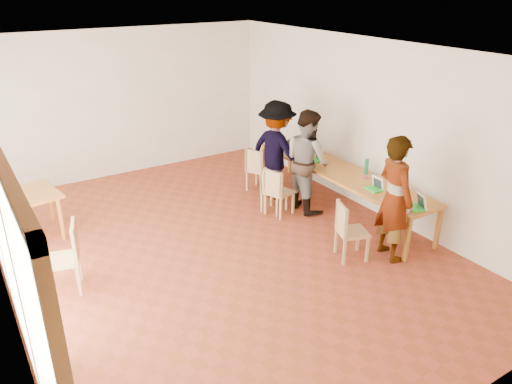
{
  "coord_description": "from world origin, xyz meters",
  "views": [
    {
      "loc": [
        -3.16,
        -6.06,
        3.92
      ],
      "look_at": [
        0.3,
        -0.57,
        1.1
      ],
      "focal_mm": 35.0,
      "sensor_mm": 36.0,
      "label": 1
    }
  ],
  "objects": [
    {
      "name": "laptop_near",
      "position": [
        2.44,
        -1.67,
        0.81
      ],
      "size": [
        0.31,
        0.33,
        0.22
      ],
      "rotation": [
        0.0,
        0.0,
        -0.39
      ],
      "color": "green",
      "rests_on": "communal_table"
    },
    {
      "name": "chair_near",
      "position": [
        1.45,
        -1.25,
        0.55
      ],
      "size": [
        0.54,
        0.54,
        0.48
      ],
      "rotation": [
        0.0,
        0.0,
        -0.37
      ],
      "color": "tan",
      "rests_on": "ground"
    },
    {
      "name": "green_bottle",
      "position": [
        2.76,
        -0.25,
        0.89
      ],
      "size": [
        0.07,
        0.07,
        0.28
      ],
      "primitive_type": "cylinder",
      "color": "#147337",
      "rests_on": "communal_table"
    },
    {
      "name": "laptop_mid",
      "position": [
        2.41,
        -0.83,
        0.81
      ],
      "size": [
        0.23,
        0.26,
        0.21
      ],
      "rotation": [
        0.0,
        0.0,
        -0.03
      ],
      "color": "green",
      "rests_on": "communal_table"
    },
    {
      "name": "communal_table",
      "position": [
        2.5,
        0.14,
        0.7
      ],
      "size": [
        0.8,
        4.0,
        0.75
      ],
      "color": "#C2792B",
      "rests_on": "ground"
    },
    {
      "name": "chair_mid",
      "position": [
        1.39,
        0.5,
        0.54
      ],
      "size": [
        0.51,
        0.51,
        0.47
      ],
      "rotation": [
        0.0,
        0.0,
        0.29
      ],
      "color": "tan",
      "rests_on": "ground"
    },
    {
      "name": "ground",
      "position": [
        0.0,
        0.0,
        0.0
      ],
      "size": [
        8.0,
        8.0,
        0.0
      ],
      "primitive_type": "plane",
      "color": "#933A23",
      "rests_on": "ground"
    },
    {
      "name": "wall_right",
      "position": [
        3.0,
        0.0,
        1.5
      ],
      "size": [
        0.1,
        8.0,
        3.0
      ],
      "primitive_type": "cube",
      "color": "silver",
      "rests_on": "ground"
    },
    {
      "name": "black_pouch",
      "position": [
        2.58,
        1.7,
        0.8
      ],
      "size": [
        0.16,
        0.26,
        0.09
      ],
      "primitive_type": "cube",
      "color": "black",
      "rests_on": "communal_table"
    },
    {
      "name": "chair_empty",
      "position": [
        1.7,
        1.62,
        0.54
      ],
      "size": [
        0.54,
        0.54,
        0.47
      ],
      "rotation": [
        0.0,
        0.0,
        0.43
      ],
      "color": "tan",
      "rests_on": "ground"
    },
    {
      "name": "wall_back",
      "position": [
        0.0,
        4.0,
        1.5
      ],
      "size": [
        6.0,
        0.1,
        3.0
      ],
      "primitive_type": "cube",
      "color": "silver",
      "rests_on": "ground"
    },
    {
      "name": "person_mid",
      "position": [
        2.03,
        0.49,
        0.92
      ],
      "size": [
        0.75,
        0.93,
        1.84
      ],
      "primitive_type": "imported",
      "rotation": [
        0.0,
        0.0,
        1.51
      ],
      "color": "gray",
      "rests_on": "ground"
    },
    {
      "name": "chair_spare",
      "position": [
        -2.21,
        0.09,
        0.6
      ],
      "size": [
        0.56,
        0.56,
        0.52
      ],
      "rotation": [
        0.0,
        0.0,
        2.87
      ],
      "color": "tan",
      "rests_on": "ground"
    },
    {
      "name": "person_far",
      "position": [
        1.86,
        1.18,
        0.94
      ],
      "size": [
        0.98,
        1.35,
        1.87
      ],
      "primitive_type": "imported",
      "rotation": [
        0.0,
        0.0,
        1.83
      ],
      "color": "gray",
      "rests_on": "ground"
    },
    {
      "name": "wall_front",
      "position": [
        0.0,
        -4.0,
        1.5
      ],
      "size": [
        6.0,
        0.1,
        3.0
      ],
      "primitive_type": "cube",
      "color": "silver",
      "rests_on": "ground"
    },
    {
      "name": "ceiling",
      "position": [
        0.0,
        0.0,
        3.02
      ],
      "size": [
        6.0,
        8.0,
        0.04
      ],
      "primitive_type": "cube",
      "color": "white",
      "rests_on": "wall_back"
    },
    {
      "name": "clear_glass",
      "position": [
        2.79,
        1.01,
        0.8
      ],
      "size": [
        0.07,
        0.07,
        0.09
      ],
      "primitive_type": "cylinder",
      "color": "silver",
      "rests_on": "communal_table"
    },
    {
      "name": "side_table",
      "position": [
        -2.4,
        1.99,
        0.67
      ],
      "size": [
        0.9,
        0.9,
        0.75
      ],
      "rotation": [
        0.0,
        0.0,
        0.16
      ],
      "color": "#C2792B",
      "rests_on": "ground"
    },
    {
      "name": "person_near",
      "position": [
        2.06,
        -1.56,
        0.95
      ],
      "size": [
        0.57,
        0.77,
        1.91
      ],
      "primitive_type": "imported",
      "rotation": [
        0.0,
        0.0,
        1.39
      ],
      "color": "gray",
      "rests_on": "ground"
    },
    {
      "name": "condiment_cup",
      "position": [
        2.43,
        0.58,
        0.78
      ],
      "size": [
        0.08,
        0.08,
        0.06
      ],
      "primitive_type": "cylinder",
      "color": "white",
      "rests_on": "communal_table"
    },
    {
      "name": "chair_far",
      "position": [
        1.39,
        0.63,
        0.49
      ],
      "size": [
        0.49,
        0.49,
        0.43
      ],
      "rotation": [
        0.0,
        0.0,
        0.41
      ],
      "color": "tan",
      "rests_on": "ground"
    },
    {
      "name": "pink_phone",
      "position": [
        2.65,
        -0.38,
        0.76
      ],
      "size": [
        0.05,
        0.1,
        0.01
      ],
      "primitive_type": "cube",
      "color": "#C22E5F",
      "rests_on": "communal_table"
    },
    {
      "name": "laptop_far",
      "position": [
        2.48,
        0.77,
        0.81
      ],
      "size": [
        0.23,
        0.27,
        0.22
      ],
      "rotation": [
        0.0,
        0.0,
        -0.02
      ],
      "color": "green",
      "rests_on": "communal_table"
    },
    {
      "name": "yellow_mug",
      "position": [
        2.67,
        -1.11,
        0.8
      ],
      "size": [
        0.18,
        0.18,
        0.11
      ],
      "primitive_type": "imported",
      "rotation": [
        0.0,
        0.0,
        -0.39
      ],
      "color": "orange",
      "rests_on": "communal_table"
    }
  ]
}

